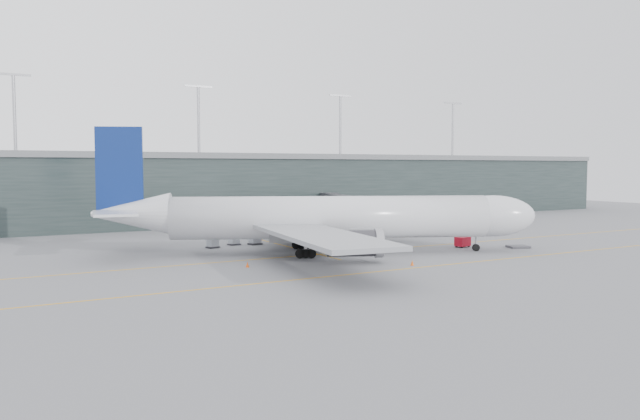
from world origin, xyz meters
TOP-DOWN VIEW (x-y plane):
  - ground at (0.00, 0.00)m, footprint 320.00×320.00m
  - taxiline_a at (0.00, -4.00)m, footprint 160.00×0.25m
  - taxiline_b at (0.00, -20.00)m, footprint 160.00×0.25m
  - taxiline_lead_main at (5.00, 20.00)m, footprint 0.25×60.00m
  - terminal at (-0.00, 58.00)m, footprint 240.00×36.00m
  - main_aircraft at (6.67, -3.50)m, footprint 60.60×55.83m
  - jet_bridge at (26.44, 23.68)m, footprint 13.56×43.79m
  - gse_cart at (28.06, -8.02)m, footprint 2.58×1.93m
  - baggage_dolly at (35.00, -12.67)m, footprint 3.62×3.24m
  - uld_a at (-5.69, 9.96)m, footprint 2.13×1.89m
  - uld_b at (-1.56, 11.69)m, footprint 2.08×1.81m
  - uld_c at (1.53, 10.55)m, footprint 2.18×1.86m
  - cone_nose at (31.62, -4.89)m, footprint 0.45×0.45m
  - cone_wing_stbd at (10.33, -18.40)m, footprint 0.42×0.42m
  - cone_wing_port at (8.47, 9.86)m, footprint 0.44×0.44m
  - cone_tail at (-8.19, -9.57)m, footprint 0.44×0.44m

SIDE VIEW (x-z plane):
  - ground at x=0.00m, z-range 0.00..0.00m
  - taxiline_a at x=0.00m, z-range 0.00..0.02m
  - taxiline_b at x=0.00m, z-range 0.00..0.02m
  - taxiline_lead_main at x=5.00m, z-range 0.00..0.02m
  - baggage_dolly at x=35.00m, z-range 0.03..0.33m
  - cone_wing_stbd at x=10.33m, z-range 0.00..0.68m
  - cone_tail at x=-8.19m, z-range 0.00..0.70m
  - cone_wing_port at x=8.47m, z-range 0.00..0.71m
  - cone_nose at x=31.62m, z-range 0.00..0.72m
  - uld_a at x=-5.69m, z-range 0.04..1.67m
  - uld_b at x=-1.56m, z-range 0.04..1.68m
  - gse_cart at x=28.06m, z-range 0.09..1.68m
  - uld_c at x=1.53m, z-range 0.05..1.82m
  - jet_bridge at x=26.44m, z-range 1.63..8.20m
  - main_aircraft at x=6.67m, z-range -3.91..13.92m
  - terminal at x=0.00m, z-range -6.88..22.12m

